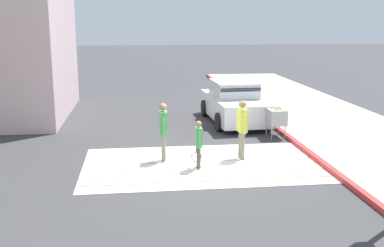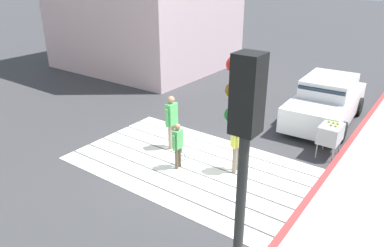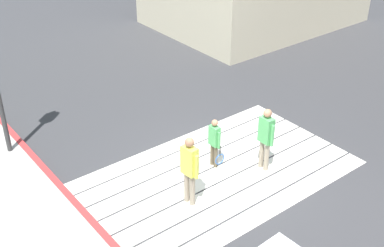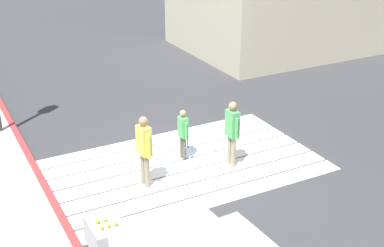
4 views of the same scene
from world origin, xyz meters
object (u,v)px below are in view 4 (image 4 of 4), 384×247
(pedestrian_adult_trailing, at_px, (144,146))
(pedestrian_child_with_racket, at_px, (183,132))
(tennis_ball_cart, at_px, (106,235))
(pedestrian_adult_lead, at_px, (232,129))

(pedestrian_adult_trailing, distance_m, pedestrian_child_with_racket, 1.54)
(pedestrian_adult_trailing, xyz_separation_m, pedestrian_child_with_racket, (1.33, 0.74, -0.25))
(tennis_ball_cart, height_order, pedestrian_adult_trailing, pedestrian_adult_trailing)
(pedestrian_adult_lead, relative_size, pedestrian_adult_trailing, 0.98)
(pedestrian_adult_lead, distance_m, pedestrian_child_with_racket, 1.21)
(tennis_ball_cart, relative_size, pedestrian_adult_lead, 0.62)
(pedestrian_adult_lead, xyz_separation_m, pedestrian_adult_trailing, (-2.20, 0.07, 0.02))
(pedestrian_adult_lead, xyz_separation_m, pedestrian_child_with_racket, (-0.87, 0.82, -0.22))
(pedestrian_adult_trailing, bearing_deg, pedestrian_adult_lead, -1.94)
(tennis_ball_cart, bearing_deg, pedestrian_adult_lead, 29.90)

